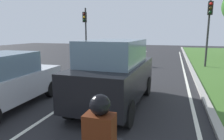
# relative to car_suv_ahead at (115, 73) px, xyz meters

# --- Properties ---
(ground_plane) EXTENTS (60.00, 60.00, 0.00)m
(ground_plane) POSITION_rel_car_suv_ahead_xyz_m (-0.98, 5.57, -1.17)
(ground_plane) COLOR #262628
(lane_line_center) EXTENTS (0.12, 32.00, 0.01)m
(lane_line_center) POSITION_rel_car_suv_ahead_xyz_m (-1.68, 5.57, -1.16)
(lane_line_center) COLOR silver
(lane_line_center) RESTS_ON ground
(lane_line_right_edge) EXTENTS (0.12, 32.00, 0.01)m
(lane_line_right_edge) POSITION_rel_car_suv_ahead_xyz_m (2.62, 5.57, -1.16)
(lane_line_right_edge) COLOR silver
(lane_line_right_edge) RESTS_ON ground
(curb_right) EXTENTS (0.24, 48.00, 0.12)m
(curb_right) POSITION_rel_car_suv_ahead_xyz_m (3.12, 5.57, -1.11)
(curb_right) COLOR #9E9B93
(curb_right) RESTS_ON ground
(car_suv_ahead) EXTENTS (2.10, 4.56, 2.28)m
(car_suv_ahead) POSITION_rel_car_suv_ahead_xyz_m (0.00, 0.00, 0.00)
(car_suv_ahead) COLOR black
(car_suv_ahead) RESTS_ON ground
(car_sedan_left_lane) EXTENTS (1.94, 4.35, 1.86)m
(car_sedan_left_lane) POSITION_rel_car_suv_ahead_xyz_m (-3.45, -1.31, -0.25)
(car_sedan_left_lane) COLOR #B7BABF
(car_sedan_left_lane) RESTS_ON ground
(rider_person) EXTENTS (0.50, 0.40, 1.16)m
(rider_person) POSITION_rel_car_suv_ahead_xyz_m (1.03, -4.18, 0.02)
(rider_person) COLOR #4C1E0C
(rider_person) RESTS_ON ground
(traffic_light_near_right) EXTENTS (0.32, 0.50, 4.73)m
(traffic_light_near_right) POSITION_rel_car_suv_ahead_xyz_m (4.15, 9.40, 2.10)
(traffic_light_near_right) COLOR #2D2D2D
(traffic_light_near_right) RESTS_ON ground
(traffic_light_overhead_left) EXTENTS (0.32, 0.50, 4.69)m
(traffic_light_overhead_left) POSITION_rel_car_suv_ahead_xyz_m (-5.92, 10.73, 1.95)
(traffic_light_overhead_left) COLOR #2D2D2D
(traffic_light_overhead_left) RESTS_ON ground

